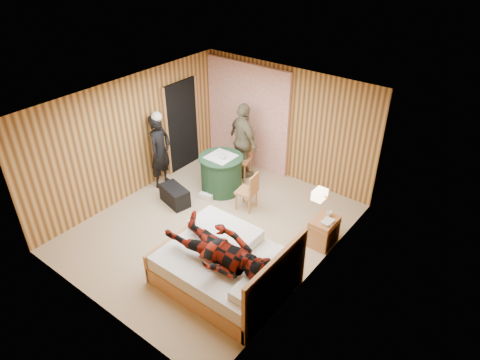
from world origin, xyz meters
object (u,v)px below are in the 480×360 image
Objects in this scene: man_at_table at (244,141)px; man_on_bed at (218,243)px; nightstand at (324,231)px; chair_near at (250,189)px; round_table at (221,173)px; wall_lamp at (320,195)px; chair_far at (241,155)px; duffel_bag at (175,195)px; woman_standing at (160,151)px; bed at (227,267)px.

man_at_table is 3.56m from man_on_bed.
chair_near is (-1.68, 0.04, 0.20)m from nightstand.
man_at_table is (-0.89, 0.98, 0.39)m from chair_near.
round_table is 0.52× the size of man_on_bed.
wall_lamp is 0.28× the size of chair_far.
man_on_bed is at bearing -109.82° from nightstand.
chair_near is 0.48× the size of man_at_table.
round_table is at bearing 174.62° from nightstand.
duffel_bag is at bearing -166.32° from nightstand.
woman_standing is at bearing 179.11° from wall_lamp.
woman_standing is 3.43m from man_on_bed.
woman_standing is (-1.16, -0.61, 0.40)m from round_table.
nightstand is 0.60× the size of round_table.
chair_far is 1.78m from duffel_bag.
woman_standing reaches higher than wall_lamp.
nightstand is (-0.04, 0.43, -1.02)m from wall_lamp.
duffel_bag is (-0.43, -0.97, -0.23)m from round_table.
man_on_bed reaches higher than bed.
chair_near is at bearing -12.68° from round_table.
chair_near is 2.12m from woman_standing.
bed is at bearing 145.01° from man_at_table.
bed reaches higher than chair_far.
chair_far is 0.57× the size of woman_standing.
chair_far is 1.40× the size of duffel_bag.
man_on_bed is (0.95, -2.07, 0.49)m from chair_near.
wall_lamp is at bearing -43.97° from chair_far.
round_table reaches higher than chair_near.
round_table reaches higher than nightstand.
chair_near is 1.38m from man_at_table.
wall_lamp is at bearing 59.80° from bed.
round_table is at bearing 79.77° from duffel_bag.
woman_standing is at bearing -152.26° from round_table.
woman_standing is (-3.77, 0.06, -0.48)m from wall_lamp.
man_on_bed is (1.84, -3.04, 0.11)m from man_at_table.
duffel_bag is at bearing -174.28° from wall_lamp.
chair_near is 0.50× the size of woman_standing.
chair_far reaches higher than chair_near.
chair_far is at bearing 90.18° from duffel_bag.
man_at_table is at bearing 151.09° from wall_lamp.
wall_lamp is 0.16× the size of woman_standing.
round_table is 0.54× the size of man_at_table.
nightstand is 0.67× the size of chair_near.
wall_lamp is 1.96m from chair_near.
chair_far is (-2.59, 0.97, 0.26)m from nightstand.
chair_far is 1.30m from chair_near.
bed is 0.70m from man_on_bed.
bed is at bearing -72.50° from chair_far.
round_table is 0.92m from chair_near.
round_table is 1.09m from duffel_bag.
man_on_bed is at bearing 16.88° from chair_near.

